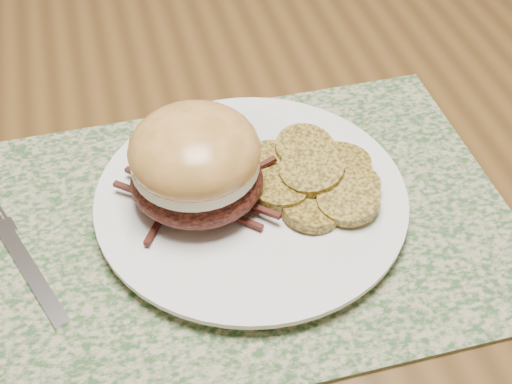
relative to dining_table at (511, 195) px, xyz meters
The scene contains 6 objects.
dining_table is the anchor object (origin of this frame).
placemat 0.31m from the dining_table, behind, with size 0.45×0.33×0.00m, color #31532A.
dinner_plate 0.31m from the dining_table, behind, with size 0.26×0.26×0.02m, color white.
pork_sandwich 0.37m from the dining_table, behind, with size 0.15×0.14×0.09m.
roasted_potatoes 0.26m from the dining_table, behind, with size 0.13×0.15×0.03m.
fork 0.50m from the dining_table, behind, with size 0.07×0.16×0.00m.
Camera 1 is at (-0.40, -0.45, 1.22)m, focal length 50.00 mm.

